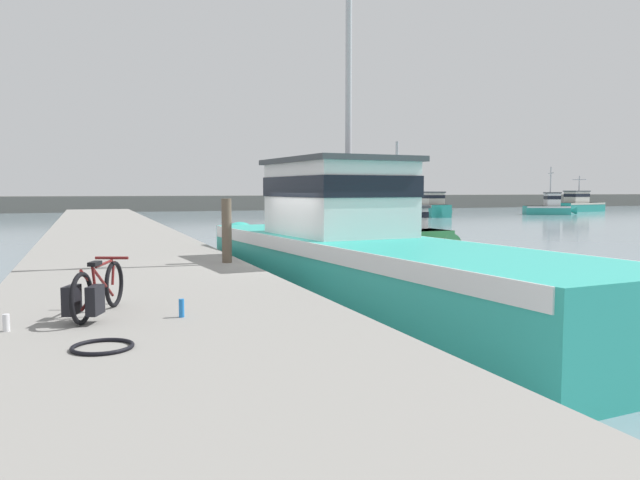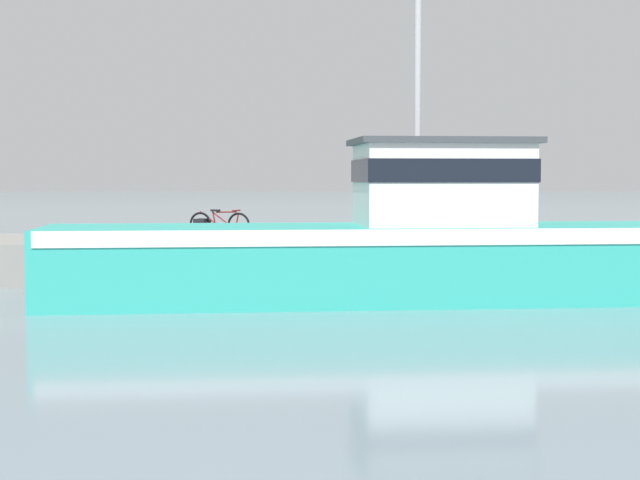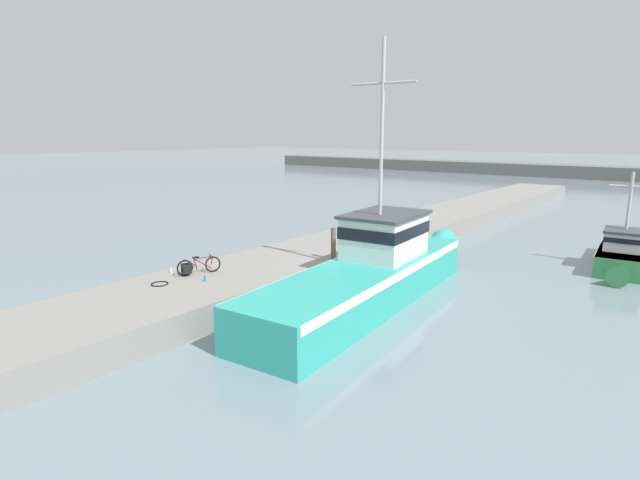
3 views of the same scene
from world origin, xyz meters
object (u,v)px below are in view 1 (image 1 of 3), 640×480
Objects in this scene: water_bottle_on_curb at (6,323)px; water_bottle_by_bike at (182,308)px; fishing_boat_main at (356,254)px; bicycle_touring at (94,293)px; boat_blue_far at (394,233)px; mooring_post at (227,231)px; boat_white_moored at (579,203)px; boat_green_anchored at (549,207)px; boat_red_outer at (430,207)px.

water_bottle_on_curb is 0.85× the size of water_bottle_by_bike.
bicycle_touring is (-5.45, -4.26, 0.13)m from fishing_boat_main.
boat_blue_far is 14.23m from mooring_post.
boat_white_moored is 5.62× the size of mooring_post.
boat_green_anchored is 14.07m from boat_red_outer.
boat_blue_far reaches higher than boat_red_outer.
boat_blue_far is at bearing 53.90° from fishing_boat_main.
boat_red_outer is at bearing -61.83° from boat_green_anchored.
boat_green_anchored is 22.69× the size of water_bottle_by_bike.
boat_green_anchored is 62.03m from bicycle_touring.
water_bottle_by_bike is (-43.36, -43.68, 0.28)m from boat_green_anchored.
mooring_post is (-9.52, -10.54, 0.96)m from boat_blue_far.
bicycle_touring is 1.09m from water_bottle_by_bike.
fishing_boat_main reaches higher than mooring_post.
boat_blue_far reaches higher than mooring_post.
boat_red_outer is (-14.06, -0.16, 0.11)m from boat_green_anchored.
fishing_boat_main is 66.13× the size of water_bottle_by_bike.
boat_green_anchored is 0.91× the size of boat_red_outer.
mooring_post reaches higher than boat_red_outer.
boat_white_moored is 71.92m from water_bottle_by_bike.
boat_white_moored is 4.82× the size of bicycle_touring.
boat_green_anchored is 56.43m from mooring_post.
boat_white_moored is 66.89m from mooring_post.
water_bottle_on_curb is at bearing -177.33° from water_bottle_by_bike.
bicycle_touring is 7.05× the size of water_bottle_by_bike.
water_bottle_by_bike is at bearing 3.30° from bicycle_touring.
fishing_boat_main is 6.39m from water_bottle_by_bike.
mooring_post is at bearing 119.14° from boat_white_moored.
boat_blue_far is 4.73× the size of bicycle_touring.
mooring_post is at bearing 155.30° from fishing_boat_main.
water_bottle_on_curb is (-0.94, -0.43, -0.22)m from bicycle_touring.
boat_green_anchored reaches higher than boat_blue_far.
boat_red_outer is at bearing 54.07° from mooring_post.
water_bottle_by_bike is (-11.29, -16.08, 0.38)m from boat_blue_far.
fishing_boat_main is 65.54m from boat_white_moored.
water_bottle_on_curb is (-54.37, -49.33, 0.14)m from boat_white_moored.
boat_red_outer is (-23.12, -5.73, -0.01)m from boat_white_moored.
water_bottle_on_curb is (-31.24, -43.61, 0.15)m from boat_red_outer.
boat_green_anchored reaches higher than boat_white_moored.
water_bottle_by_bike is (-4.43, -4.60, -0.08)m from fishing_boat_main.
water_bottle_by_bike is at bearing -139.14° from fishing_boat_main.
boat_green_anchored reaches higher than boat_red_outer.
mooring_post is (2.79, 5.20, 0.38)m from bicycle_touring.
boat_white_moored reaches higher than boat_red_outer.
boat_green_anchored is 61.54m from water_bottle_by_bike.
boat_blue_far is 32.81m from boat_red_outer.
boat_green_anchored reaches higher than bicycle_touring.
boat_blue_far is (-32.07, -27.60, -0.11)m from boat_green_anchored.
bicycle_touring is (-44.37, -43.34, 0.48)m from boat_green_anchored.
mooring_post reaches higher than bicycle_touring.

